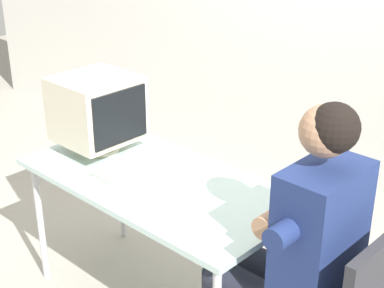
% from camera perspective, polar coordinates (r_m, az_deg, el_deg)
% --- Properties ---
extents(desk, '(1.38, 0.69, 0.73)m').
position_cam_1_polar(desk, '(2.82, -3.35, -4.44)').
color(desk, '#B7B7BC').
rests_on(desk, ground_plane).
extents(crt_monitor, '(0.38, 0.39, 0.40)m').
position_cam_1_polar(crt_monitor, '(3.04, -9.24, 3.37)').
color(crt_monitor, beige).
rests_on(crt_monitor, desk).
extents(keyboard, '(0.18, 0.44, 0.03)m').
position_cam_1_polar(keyboard, '(2.90, -5.38, -2.03)').
color(keyboard, silver).
rests_on(keyboard, desk).
extents(person_seated, '(0.73, 0.57, 1.35)m').
position_cam_1_polar(person_seated, '(2.36, 9.92, -9.85)').
color(person_seated, navy).
rests_on(person_seated, ground_plane).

